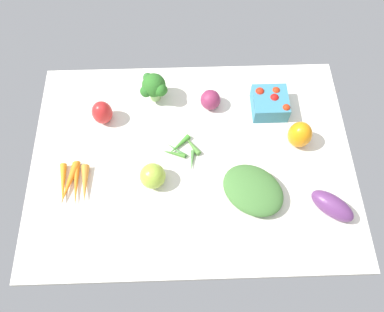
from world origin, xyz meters
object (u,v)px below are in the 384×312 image
(heirloom_tomato_green, at_px, (153,176))
(eggplant, at_px, (332,206))
(bell_pepper_red, at_px, (102,113))
(berry_basket, at_px, (270,103))
(leafy_greens_clump, at_px, (253,190))
(carrot_bunch, at_px, (74,184))
(okra_pile, at_px, (182,149))
(red_onion_near_basket, at_px, (210,100))
(bell_pepper_orange, at_px, (300,135))
(broccoli_head, at_px, (154,87))

(heirloom_tomato_green, distance_m, eggplant, 0.55)
(bell_pepper_red, height_order, berry_basket, bell_pepper_red)
(leafy_greens_clump, xyz_separation_m, eggplant, (0.23, -0.06, 0.00))
(bell_pepper_red, bearing_deg, berry_basket, 2.98)
(carrot_bunch, relative_size, berry_basket, 1.29)
(okra_pile, distance_m, berry_basket, 0.34)
(leafy_greens_clump, height_order, berry_basket, berry_basket)
(red_onion_near_basket, height_order, leafy_greens_clump, red_onion_near_basket)
(red_onion_near_basket, bearing_deg, leafy_greens_clump, -71.49)
(heirloom_tomato_green, height_order, eggplant, heirloom_tomato_green)
(carrot_bunch, relative_size, bell_pepper_red, 1.73)
(carrot_bunch, bearing_deg, leafy_greens_clump, -4.75)
(okra_pile, height_order, eggplant, eggplant)
(red_onion_near_basket, bearing_deg, bell_pepper_orange, -29.06)
(red_onion_near_basket, distance_m, okra_pile, 0.20)
(carrot_bunch, bearing_deg, heirloom_tomato_green, 1.42)
(okra_pile, relative_size, bell_pepper_orange, 1.39)
(red_onion_near_basket, height_order, eggplant, red_onion_near_basket)
(bell_pepper_red, relative_size, eggplant, 0.64)
(berry_basket, bearing_deg, heirloom_tomato_green, -146.12)
(red_onion_near_basket, xyz_separation_m, eggplant, (0.34, -0.39, -0.00))
(red_onion_near_basket, relative_size, broccoli_head, 0.62)
(heirloom_tomato_green, relative_size, eggplant, 0.58)
(bell_pepper_orange, xyz_separation_m, heirloom_tomato_green, (-0.47, -0.13, -0.01))
(heirloom_tomato_green, relative_size, berry_basket, 0.67)
(red_onion_near_basket, xyz_separation_m, bell_pepper_red, (-0.36, -0.05, 0.01))
(leafy_greens_clump, bearing_deg, broccoli_head, 129.10)
(leafy_greens_clump, height_order, heirloom_tomato_green, heirloom_tomato_green)
(carrot_bunch, height_order, eggplant, eggplant)
(bell_pepper_red, bearing_deg, carrot_bunch, -107.70)
(bell_pepper_orange, relative_size, heirloom_tomato_green, 1.22)
(okra_pile, distance_m, broccoli_head, 0.24)
(broccoli_head, bearing_deg, carrot_bunch, -127.78)
(red_onion_near_basket, height_order, bell_pepper_orange, bell_pepper_orange)
(bell_pepper_orange, bearing_deg, berry_basket, 119.38)
(bell_pepper_red, bearing_deg, leafy_greens_clump, -31.14)
(red_onion_near_basket, distance_m, bell_pepper_orange, 0.32)
(bell_pepper_red, xyz_separation_m, berry_basket, (0.57, 0.03, -0.01))
(red_onion_near_basket, relative_size, heirloom_tomato_green, 0.87)
(bell_pepper_orange, height_order, bell_pepper_red, bell_pepper_orange)
(bell_pepper_red, bearing_deg, heirloom_tomato_green, -53.94)
(carrot_bunch, height_order, bell_pepper_red, bell_pepper_red)
(leafy_greens_clump, relative_size, berry_basket, 1.65)
(red_onion_near_basket, relative_size, bell_pepper_orange, 0.71)
(bell_pepper_orange, relative_size, broccoli_head, 0.87)
(heirloom_tomato_green, xyz_separation_m, eggplant, (0.53, -0.11, -0.01))
(leafy_greens_clump, bearing_deg, bell_pepper_orange, 47.14)
(heirloom_tomato_green, bearing_deg, bell_pepper_red, 126.06)
(eggplant, bearing_deg, okra_pile, -166.11)
(leafy_greens_clump, distance_m, broccoli_head, 0.48)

